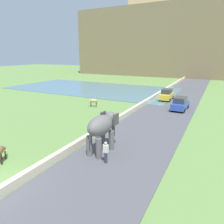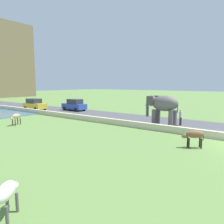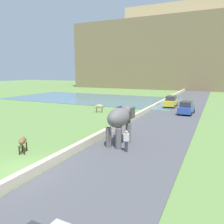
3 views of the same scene
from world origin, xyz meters
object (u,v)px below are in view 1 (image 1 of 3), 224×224
Objects in this scene: car_blue at (180,104)px; car_yellow at (167,95)px; cow_tan at (93,101)px; person_beside_elephant at (106,152)px; cow_brown at (0,151)px; elephant at (102,127)px.

car_blue and car_yellow have the same top height.
car_yellow reaches higher than cow_tan.
person_beside_elephant is at bearing -54.66° from cow_tan.
car_yellow is at bearing 92.84° from person_beside_elephant.
cow_brown is (-5.55, -25.91, -0.06)m from car_yellow.
cow_brown is at bearing -154.58° from person_beside_elephant.
elephant is 0.87× the size of car_yellow.
car_blue is 22.07m from cow_brown.
car_yellow reaches higher than cow_brown.
cow_tan is 1.04× the size of cow_brown.
car_yellow is at bearing 77.90° from cow_brown.
car_yellow is (-1.13, 22.73, 0.03)m from person_beside_elephant.
cow_tan and cow_brown have the same top height.
cow_brown is at bearing -102.10° from car_yellow.
person_beside_elephant is 0.40× the size of car_blue.
elephant is 2.50× the size of cow_tan.
car_yellow is at bearing 119.22° from car_blue.
elephant reaches higher than cow_brown.
car_blue is 6.45m from car_yellow.
car_blue is at bearing 66.77° from cow_brown.
elephant is 2.17m from person_beside_elephant.
cow_brown is (-5.57, -4.63, -1.20)m from elephant.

